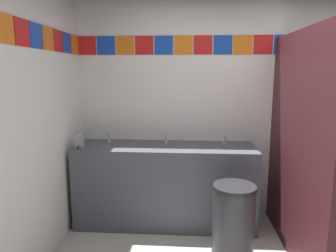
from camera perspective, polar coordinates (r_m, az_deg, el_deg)
wall_back at (r=3.67m, az=13.15°, el=3.94°), size 3.74×0.09×2.64m
vanity_counter at (r=3.51m, az=-0.49°, el=-10.57°), size 1.96×0.58×0.89m
faucet_left at (r=3.56m, az=-10.92°, el=-2.29°), size 0.04×0.10×0.14m
faucet_center at (r=3.45m, az=-0.39°, el=-2.49°), size 0.04×0.10×0.14m
faucet_right at (r=3.47m, az=10.43°, el=-2.60°), size 0.04×0.10×0.14m
soap_dispenser at (r=3.39m, az=-16.08°, el=-2.68°), size 0.09×0.09×0.16m
stall_divider at (r=2.83m, az=27.22°, el=-4.76°), size 0.92×1.58×2.06m
toilet at (r=3.74m, az=27.13°, el=-12.99°), size 0.39×0.49×0.74m
trash_bin at (r=2.98m, az=11.98°, el=-17.00°), size 0.38×0.38×0.70m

